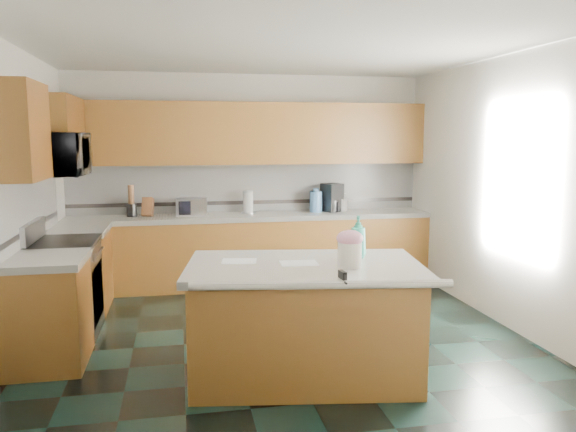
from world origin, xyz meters
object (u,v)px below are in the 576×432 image
object	(u,v)px
treat_jar	(350,255)
knife_block	(148,207)
coffee_maker	(332,197)
soap_bottle_island	(358,237)
island_base	(304,324)
island_top	(304,267)
toaster_oven	(192,207)

from	to	relation	value
treat_jar	knife_block	world-z (taller)	knife_block
treat_jar	knife_block	size ratio (longest dim) A/B	0.82
coffee_maker	soap_bottle_island	bearing A→B (deg)	-125.72
island_base	coffee_maker	bearing A→B (deg)	79.30
treat_jar	island_top	bearing A→B (deg)	128.91
island_top	knife_block	world-z (taller)	knife_block
island_base	treat_jar	xyz separation A→B (m)	(0.31, -0.18, 0.59)
toaster_oven	coffee_maker	distance (m)	1.83
soap_bottle_island	coffee_maker	xyz separation A→B (m)	(0.56, 2.83, 0.01)
knife_block	coffee_maker	size ratio (longest dim) A/B	0.63
island_base	toaster_oven	size ratio (longest dim) A/B	4.67
knife_block	toaster_oven	world-z (taller)	knife_block
island_base	toaster_oven	bearing A→B (deg)	113.78
knife_block	treat_jar	bearing A→B (deg)	-49.45
soap_bottle_island	knife_block	world-z (taller)	soap_bottle_island
treat_jar	coffee_maker	xyz separation A→B (m)	(0.73, 3.14, 0.09)
island_base	treat_jar	bearing A→B (deg)	-21.75
island_top	toaster_oven	xyz separation A→B (m)	(-0.79, 2.93, 0.14)
island_base	soap_bottle_island	world-z (taller)	soap_bottle_island
island_base	soap_bottle_island	xyz separation A→B (m)	(0.47, 0.13, 0.66)
coffee_maker	knife_block	bearing A→B (deg)	156.28
soap_bottle_island	knife_block	xyz separation A→B (m)	(-1.80, 2.80, -0.06)
coffee_maker	island_base	bearing A→B (deg)	-133.80
island_top	coffee_maker	xyz separation A→B (m)	(1.04, 2.96, 0.21)
island_top	coffee_maker	size ratio (longest dim) A/B	4.93
island_base	treat_jar	distance (m)	0.69
treat_jar	knife_block	xyz separation A→B (m)	(-1.64, 3.11, 0.02)
toaster_oven	knife_block	bearing A→B (deg)	-173.68
soap_bottle_island	knife_block	bearing A→B (deg)	138.86
knife_block	island_base	bearing A→B (deg)	-52.82
island_top	knife_block	distance (m)	3.22
island_base	soap_bottle_island	bearing A→B (deg)	23.46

